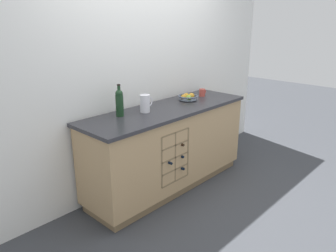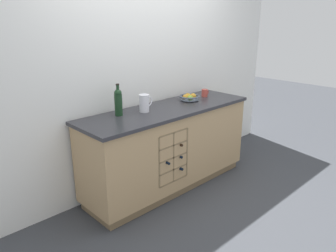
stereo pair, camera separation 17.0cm
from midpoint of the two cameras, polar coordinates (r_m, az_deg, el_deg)
ground_plane at (r=3.80m, az=-1.30°, el=-10.26°), size 14.00×14.00×0.00m
back_wall at (r=3.63m, az=-5.51°, el=9.67°), size 4.40×0.06×2.55m
kitchen_island at (r=3.60m, az=-1.36°, el=-3.79°), size 2.02×0.63×0.91m
fruit_bowl at (r=3.77m, az=2.19°, el=5.07°), size 0.23×0.23×0.08m
white_pitcher at (r=3.30m, az=-5.49°, el=4.01°), size 0.16×0.11×0.18m
ceramic_mug at (r=3.98m, az=4.79°, el=5.83°), size 0.11×0.07×0.09m
standing_wine_bottle at (r=3.18m, az=-9.98°, el=4.12°), size 0.08×0.08×0.31m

